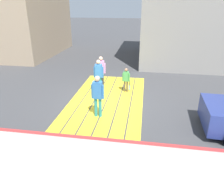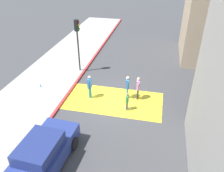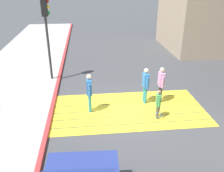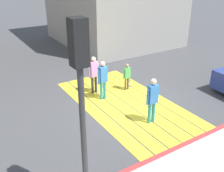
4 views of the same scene
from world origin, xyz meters
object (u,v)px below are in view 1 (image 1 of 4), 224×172
object	(u,v)px
pedestrian_adult_trailing	(99,74)
pedestrian_child_with_racket	(126,79)
pedestrian_adult_side	(101,70)
pedestrian_adult_lead	(98,94)

from	to	relation	value
pedestrian_adult_trailing	pedestrian_child_with_racket	xyz separation A→B (m)	(0.20, -1.33, -0.27)
pedestrian_adult_trailing	pedestrian_adult_side	xyz separation A→B (m)	(0.70, 0.03, -0.00)
pedestrian_adult_lead	pedestrian_child_with_racket	xyz separation A→B (m)	(2.65, -0.83, -0.29)
pedestrian_adult_trailing	pedestrian_adult_lead	bearing A→B (deg)	-168.37
pedestrian_adult_side	pedestrian_child_with_racket	bearing A→B (deg)	-110.05
pedestrian_adult_trailing	pedestrian_child_with_racket	size ratio (longest dim) A/B	1.34
pedestrian_adult_trailing	pedestrian_adult_side	distance (m)	0.70
pedestrian_adult_side	pedestrian_adult_trailing	bearing A→B (deg)	-177.58
pedestrian_adult_side	pedestrian_child_with_racket	size ratio (longest dim) A/B	1.34
pedestrian_adult_lead	pedestrian_child_with_racket	distance (m)	2.79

